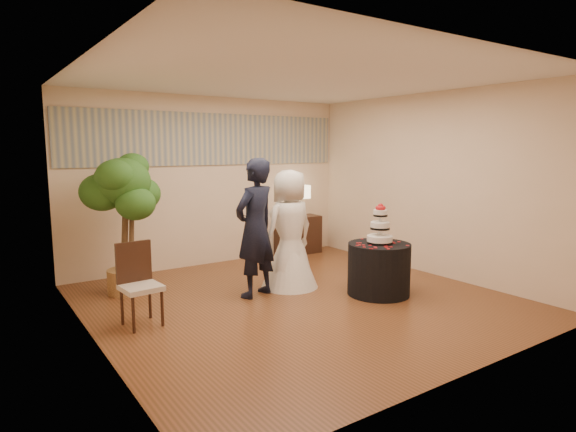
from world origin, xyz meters
TOP-DOWN VIEW (x-y plane):
  - floor at (0.00, 0.00)m, footprint 5.00×5.00m
  - ceiling at (0.00, 0.00)m, footprint 5.00×5.00m
  - wall_back at (0.00, 2.50)m, footprint 5.00×0.06m
  - wall_front at (0.00, -2.50)m, footprint 5.00×0.06m
  - wall_left at (-2.50, 0.00)m, footprint 0.06×5.00m
  - wall_right at (2.50, 0.00)m, footprint 0.06×5.00m
  - mural_border at (0.00, 2.48)m, footprint 4.90×0.02m
  - groom at (-0.36, 0.49)m, footprint 0.77×0.63m
  - bride at (0.25, 0.58)m, footprint 0.90×0.89m
  - cake_table at (1.04, -0.39)m, footprint 0.85×0.85m
  - wedding_cake at (1.04, -0.39)m, footprint 0.34×0.34m
  - console at (1.62, 2.29)m, footprint 0.84×0.38m
  - table_lamp at (1.62, 2.29)m, footprint 0.33×0.33m
  - ficus_tree at (-1.74, 1.58)m, footprint 1.16×1.16m
  - side_chair at (-1.96, 0.26)m, footprint 0.46×0.48m

SIDE VIEW (x-z plane):
  - floor at x=0.00m, z-range 0.00..0.00m
  - cake_table at x=1.04m, z-range 0.00..0.70m
  - console at x=1.62m, z-range 0.00..0.70m
  - side_chair at x=-1.96m, z-range 0.00..0.92m
  - bride at x=0.25m, z-range 0.00..1.66m
  - groom at x=-0.36m, z-range 0.00..1.83m
  - wedding_cake at x=1.04m, z-range 0.70..1.23m
  - ficus_tree at x=-1.74m, z-range 0.00..1.93m
  - table_lamp at x=1.62m, z-range 0.70..1.28m
  - wall_back at x=0.00m, z-range 0.00..2.80m
  - wall_front at x=0.00m, z-range 0.00..2.80m
  - wall_left at x=-2.50m, z-range 0.00..2.80m
  - wall_right at x=2.50m, z-range 0.00..2.80m
  - mural_border at x=0.00m, z-range 1.68..2.52m
  - ceiling at x=0.00m, z-range 2.80..2.80m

